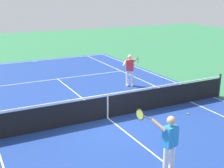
{
  "coord_description": "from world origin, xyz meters",
  "views": [
    {
      "loc": [
        -9.79,
        4.81,
        4.57
      ],
      "look_at": [
        1.36,
        -0.89,
        0.9
      ],
      "focal_mm": 48.84,
      "sensor_mm": 36.0,
      "label": 1
    }
  ],
  "objects_px": {
    "tennis_net": "(107,106)",
    "tennis_player_far": "(169,142)",
    "tennis_player_near": "(130,69)",
    "tennis_ball": "(188,114)"
  },
  "relations": [
    {
      "from": "tennis_player_near",
      "to": "tennis_player_far",
      "type": "xyz_separation_m",
      "value": [
        -7.49,
        3.23,
        -0.0
      ]
    },
    {
      "from": "tennis_player_near",
      "to": "tennis_ball",
      "type": "bearing_deg",
      "value": -179.19
    },
    {
      "from": "tennis_ball",
      "to": "tennis_player_near",
      "type": "bearing_deg",
      "value": 0.81
    },
    {
      "from": "tennis_player_near",
      "to": "tennis_player_far",
      "type": "distance_m",
      "value": 8.15
    },
    {
      "from": "tennis_net",
      "to": "tennis_player_far",
      "type": "xyz_separation_m",
      "value": [
        -4.12,
        0.27,
        0.44
      ]
    },
    {
      "from": "tennis_player_near",
      "to": "tennis_net",
      "type": "bearing_deg",
      "value": 138.69
    },
    {
      "from": "tennis_net",
      "to": "tennis_player_near",
      "type": "xyz_separation_m",
      "value": [
        3.36,
        -2.95,
        0.44
      ]
    },
    {
      "from": "tennis_net",
      "to": "tennis_player_far",
      "type": "relative_size",
      "value": 6.89
    },
    {
      "from": "tennis_ball",
      "to": "tennis_net",
      "type": "bearing_deg",
      "value": 69.67
    },
    {
      "from": "tennis_net",
      "to": "tennis_player_near",
      "type": "height_order",
      "value": "tennis_player_near"
    }
  ]
}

